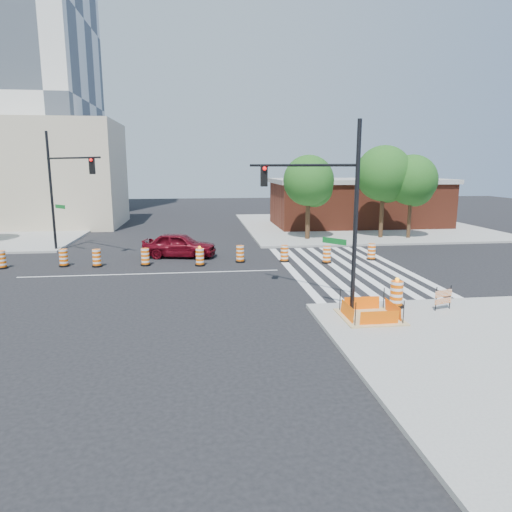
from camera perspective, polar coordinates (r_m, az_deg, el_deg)
The scene contains 24 objects.
ground at distance 25.64m, azimuth -12.92°, elevation -2.17°, with size 120.00×120.00×0.00m, color black.
sidewalk_ne at distance 45.85m, azimuth 12.49°, elevation 3.74°, with size 22.00×22.00×0.15m, color gray.
crosswalk_east at distance 26.81m, azimuth 11.05°, elevation -1.50°, with size 6.75×13.50×0.01m.
lane_centerline at distance 25.63m, azimuth -12.92°, elevation -2.16°, with size 14.00×0.12×0.01m, color silver.
excavation_pit at distance 17.93m, azimuth 14.05°, elevation -7.25°, with size 2.20×2.20×0.90m.
brick_storefront at distance 45.62m, azimuth 12.61°, elevation 6.54°, with size 16.50×8.50×4.60m.
beige_midrise at distance 49.08m, azimuth -24.86°, elevation 9.23°, with size 14.00×10.00×10.00m, color #C6B697.
red_coupe at distance 29.79m, azimuth -9.55°, elevation 1.37°, with size 1.89×4.69×1.60m, color #560712.
signal_pole_se at distance 18.33m, azimuth 8.32°, elevation 7.03°, with size 3.62×4.35×7.32m.
signal_pole_nw at distance 32.71m, azimuth -22.95°, elevation 8.68°, with size 4.33×4.34×7.93m.
pit_drum at distance 19.39m, azimuth 17.14°, elevation -4.66°, with size 0.63×0.63×1.24m.
barricade at distance 19.64m, azimuth 22.37°, elevation -4.75°, with size 0.81×0.26×0.97m.
tree_north_c at distance 35.99m, azimuth 6.64°, elevation 8.99°, with size 3.95×3.92×6.66m.
tree_north_d at distance 37.82m, azimuth 15.70°, elevation 9.53°, with size 4.36×4.36×7.41m.
tree_north_e at distance 38.25m, azimuth 18.90°, elevation 8.64°, with size 3.94×3.94×6.69m.
median_drum_1 at distance 29.96m, azimuth -29.21°, elevation -0.47°, with size 0.60×0.60×1.02m.
median_drum_2 at distance 28.98m, azimuth -22.91°, elevation -0.28°, with size 0.60×0.60×1.02m.
median_drum_3 at distance 28.20m, azimuth -19.28°, elevation -0.31°, with size 0.60×0.60×1.02m.
median_drum_4 at distance 27.73m, azimuth -13.67°, elevation -0.19°, with size 0.60×0.60×1.02m.
median_drum_5 at distance 27.10m, azimuth -7.03°, elevation -0.19°, with size 0.60×0.60×1.18m.
median_drum_6 at distance 27.90m, azimuth -1.99°, elevation 0.19°, with size 0.60×0.60×1.02m.
median_drum_7 at distance 28.05m, azimuth 3.57°, elevation 0.24°, with size 0.60×0.60×1.02m.
median_drum_8 at distance 27.95m, azimuth 8.84°, elevation 0.08°, with size 0.60×0.60×1.02m.
median_drum_9 at distance 29.45m, azimuth 14.25°, elevation 0.44°, with size 0.60×0.60×1.02m.
Camera 1 is at (2.67, -24.83, 5.78)m, focal length 32.00 mm.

